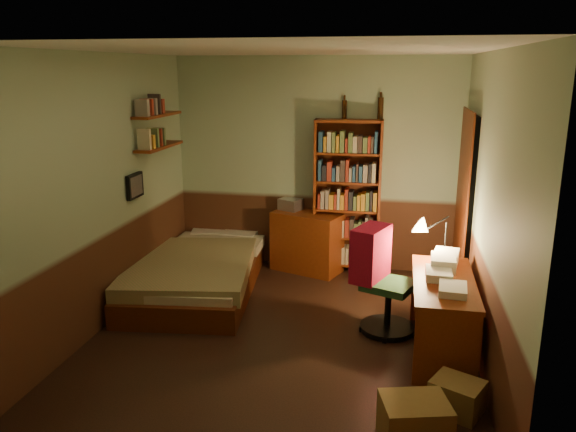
% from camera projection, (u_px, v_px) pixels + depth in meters
% --- Properties ---
extents(floor, '(3.50, 4.00, 0.02)m').
position_uv_depth(floor, '(283.00, 335.00, 5.35)').
color(floor, black).
rests_on(floor, ground).
extents(ceiling, '(3.50, 4.00, 0.02)m').
position_uv_depth(ceiling, '(282.00, 49.00, 4.67)').
color(ceiling, silver).
rests_on(ceiling, wall_back).
extents(wall_back, '(3.50, 0.02, 2.60)m').
position_uv_depth(wall_back, '(316.00, 164.00, 6.91)').
color(wall_back, '#92AB88').
rests_on(wall_back, ground).
extents(wall_left, '(0.02, 4.00, 2.60)m').
position_uv_depth(wall_left, '(102.00, 193.00, 5.34)').
color(wall_left, '#92AB88').
rests_on(wall_left, ground).
extents(wall_right, '(0.02, 4.00, 2.60)m').
position_uv_depth(wall_right, '(489.00, 211.00, 4.68)').
color(wall_right, '#92AB88').
rests_on(wall_right, ground).
extents(wall_front, '(3.50, 0.02, 2.60)m').
position_uv_depth(wall_front, '(208.00, 284.00, 3.10)').
color(wall_front, '#92AB88').
rests_on(wall_front, ground).
extents(doorway, '(0.06, 0.90, 2.00)m').
position_uv_depth(doorway, '(465.00, 208.00, 5.99)').
color(doorway, black).
rests_on(doorway, ground).
extents(door_trim, '(0.02, 0.98, 2.08)m').
position_uv_depth(door_trim, '(461.00, 208.00, 6.00)').
color(door_trim, '#431A09').
rests_on(door_trim, ground).
extents(bed, '(1.48, 2.43, 0.68)m').
position_uv_depth(bed, '(198.00, 259.00, 6.40)').
color(bed, olive).
rests_on(bed, ground).
extents(dresser, '(0.92, 0.67, 0.74)m').
position_uv_depth(dresser, '(307.00, 242.00, 6.93)').
color(dresser, '#67280E').
rests_on(dresser, ground).
extents(mini_stereo, '(0.32, 0.29, 0.14)m').
position_uv_depth(mini_stereo, '(290.00, 204.00, 6.98)').
color(mini_stereo, '#B2B2B7').
rests_on(mini_stereo, dresser).
extents(bookshelf, '(0.82, 0.30, 1.87)m').
position_uv_depth(bookshelf, '(347.00, 198.00, 6.78)').
color(bookshelf, '#67280E').
rests_on(bookshelf, ground).
extents(bottle_left, '(0.06, 0.06, 0.21)m').
position_uv_depth(bottle_left, '(344.00, 109.00, 6.63)').
color(bottle_left, black).
rests_on(bottle_left, bookshelf).
extents(bottle_right, '(0.08, 0.08, 0.25)m').
position_uv_depth(bottle_right, '(380.00, 108.00, 6.54)').
color(bottle_right, black).
rests_on(bottle_right, bookshelf).
extents(desk, '(0.53, 1.27, 0.68)m').
position_uv_depth(desk, '(441.00, 316.00, 4.95)').
color(desk, '#67280E').
rests_on(desk, ground).
extents(paper_stack, '(0.27, 0.33, 0.12)m').
position_uv_depth(paper_stack, '(446.00, 257.00, 5.25)').
color(paper_stack, silver).
rests_on(paper_stack, desk).
extents(desk_lamp, '(0.24, 0.24, 0.63)m').
position_uv_depth(desk_lamp, '(446.00, 226.00, 5.37)').
color(desk_lamp, black).
rests_on(desk_lamp, desk).
extents(office_chair, '(0.71, 0.67, 1.14)m').
position_uv_depth(office_chair, '(390.00, 275.00, 5.27)').
color(office_chair, '#245129').
rests_on(office_chair, ground).
extents(red_jacket, '(0.33, 0.48, 0.52)m').
position_uv_depth(red_jacket, '(363.00, 190.00, 5.00)').
color(red_jacket, '#B41232').
rests_on(red_jacket, office_chair).
extents(wall_shelf_lower, '(0.20, 0.90, 0.03)m').
position_uv_depth(wall_shelf_lower, '(159.00, 147.00, 6.28)').
color(wall_shelf_lower, '#67280E').
rests_on(wall_shelf_lower, wall_left).
extents(wall_shelf_upper, '(0.20, 0.90, 0.03)m').
position_uv_depth(wall_shelf_upper, '(158.00, 115.00, 6.19)').
color(wall_shelf_upper, '#67280E').
rests_on(wall_shelf_upper, wall_left).
extents(framed_picture, '(0.04, 0.32, 0.26)m').
position_uv_depth(framed_picture, '(135.00, 186.00, 5.92)').
color(framed_picture, black).
rests_on(framed_picture, wall_left).
extents(cardboard_box_a, '(0.51, 0.45, 0.33)m').
position_uv_depth(cardboard_box_a, '(414.00, 423.00, 3.74)').
color(cardboard_box_a, olive).
rests_on(cardboard_box_a, ground).
extents(cardboard_box_b, '(0.44, 0.41, 0.25)m').
position_uv_depth(cardboard_box_b, '(457.00, 396.00, 4.11)').
color(cardboard_box_b, olive).
rests_on(cardboard_box_b, ground).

